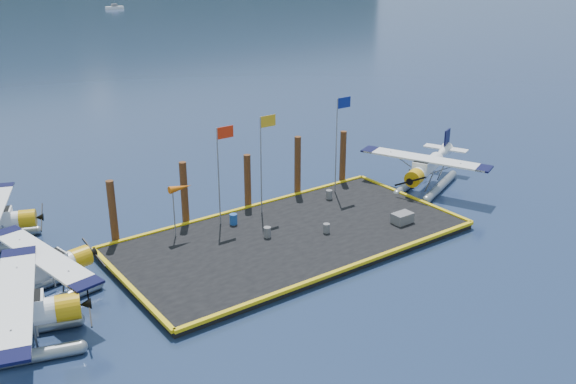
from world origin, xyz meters
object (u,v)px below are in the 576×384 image
crate (402,218)px  windsock (180,189)px  seaplane_a (8,321)px  piling_4 (343,159)px  drum_1 (326,228)px  drum_0 (267,232)px  drum_4 (329,194)px  seaplane_b (39,276)px  seaplane_d (425,170)px  flagpole_yellow (264,150)px  piling_1 (184,195)px  piling_3 (298,167)px  flagpole_blue (339,131)px  drum_5 (233,219)px  piling_2 (248,183)px  flagpole_red (221,161)px  piling_0 (113,214)px

crate → windsock: windsock is taller
seaplane_a → piling_4: 25.50m
drum_1 → windsock: windsock is taller
drum_0 → drum_4: drum_0 is taller
seaplane_b → seaplane_d: 26.40m
drum_0 → windsock: bearing=140.1°
flagpole_yellow → piling_1: bearing=161.2°
seaplane_b → piling_3: 18.61m
drum_1 → flagpole_blue: size_ratio=0.09×
drum_5 → piling_2: piling_2 is taller
seaplane_d → flagpole_yellow: flagpole_yellow is taller
drum_1 → flagpole_blue: bearing=44.6°
drum_0 → seaplane_a: bearing=-170.9°
drum_0 → flagpole_red: 4.99m
crate → windsock: bearing=151.4°
piling_1 → piling_3: size_ratio=0.98×
flagpole_red → piling_2: flagpole_red is taller
flagpole_red → piling_4: size_ratio=1.50×
flagpole_yellow → windsock: flagpole_yellow is taller
seaplane_d → flagpole_yellow: size_ratio=1.43×
seaplane_a → piling_1: piling_1 is taller
seaplane_a → drum_5: bearing=126.3°
windsock → seaplane_a: bearing=-153.1°
piling_1 → piling_4: piling_1 is taller
flagpole_yellow → piling_3: 4.75m
drum_5 → windsock: bearing=171.0°
drum_4 → piling_4: bearing=36.5°
piling_2 → piling_4: size_ratio=0.95×
drum_1 → flagpole_red: flagpole_red is taller
drum_5 → flagpole_yellow: 4.61m
seaplane_d → piling_2: piling_2 is taller
drum_4 → piling_2: bearing=155.2°
seaplane_a → flagpole_yellow: 17.83m
windsock → seaplane_d: bearing=-7.9°
drum_1 → drum_5: drum_5 is taller
seaplane_a → drum_5: seaplane_a is taller
drum_1 → piling_3: bearing=67.7°
drum_5 → piling_3: size_ratio=0.15×
piling_0 → piling_3: 13.00m
flagpole_blue → piling_4: (1.80, 1.60, -2.69)m
piling_2 → piling_1: bearing=180.0°
drum_0 → piling_3: piling_3 is taller
seaplane_b → piling_4: 22.54m
flagpole_blue → piling_0: flagpole_blue is taller
piling_2 → drum_0: bearing=-109.9°
drum_1 → windsock: size_ratio=0.18×
seaplane_d → piling_0: (-21.16, 4.05, 0.59)m
drum_5 → piling_3: 6.87m
seaplane_b → seaplane_d: bearing=78.4°
flagpole_red → seaplane_d: bearing=-9.3°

